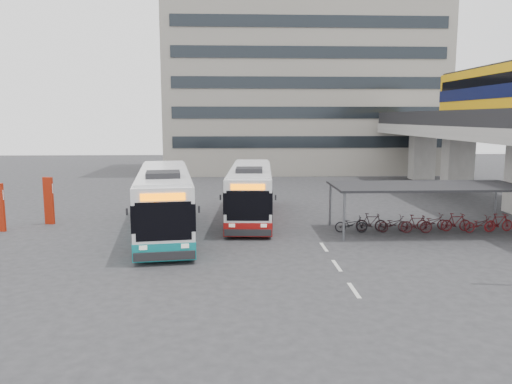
{
  "coord_description": "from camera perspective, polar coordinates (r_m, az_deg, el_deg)",
  "views": [
    {
      "loc": [
        -1.74,
        -22.84,
        6.09
      ],
      "look_at": [
        -0.53,
        4.49,
        2.0
      ],
      "focal_mm": 35.0,
      "sensor_mm": 36.0,
      "label": 1
    }
  ],
  "objects": [
    {
      "name": "sign_totem_mid",
      "position": [
        30.12,
        -27.25,
        -1.49
      ],
      "size": [
        0.56,
        0.29,
        2.63
      ],
      "rotation": [
        0.0,
        0.0,
        -0.24
      ],
      "color": "#981C09",
      "rests_on": "ground"
    },
    {
      "name": "pedestrian",
      "position": [
        26.71,
        -7.54,
        -2.87
      ],
      "size": [
        0.42,
        0.63,
        1.71
      ],
      "primitive_type": "imported",
      "rotation": [
        0.0,
        0.0,
        1.55
      ],
      "color": "black",
      "rests_on": "ground"
    },
    {
      "name": "sign_totem_north",
      "position": [
        31.0,
        -22.61,
        -0.84
      ],
      "size": [
        0.59,
        0.29,
        2.73
      ],
      "rotation": [
        0.0,
        0.0,
        -0.21
      ],
      "color": "#981C09",
      "rests_on": "ground"
    },
    {
      "name": "viaduct",
      "position": [
        38.21,
        27.09,
        7.79
      ],
      "size": [
        8.0,
        32.0,
        9.68
      ],
      "color": "gray",
      "rests_on": "ground"
    },
    {
      "name": "ground",
      "position": [
        23.71,
        1.76,
        -6.39
      ],
      "size": [
        120.0,
        120.0,
        0.0
      ],
      "primitive_type": "plane",
      "color": "#28282B",
      "rests_on": "ground"
    },
    {
      "name": "office_block",
      "position": [
        59.7,
        5.08,
        14.63
      ],
      "size": [
        30.0,
        15.0,
        25.0
      ],
      "primitive_type": "cube",
      "color": "gray",
      "rests_on": "ground"
    },
    {
      "name": "road_markings",
      "position": [
        21.18,
        9.21,
        -8.3
      ],
      "size": [
        0.15,
        7.6,
        0.01
      ],
      "color": "beige",
      "rests_on": "ground"
    },
    {
      "name": "bus_main",
      "position": [
        30.4,
        -0.62,
        -0.06
      ],
      "size": [
        3.13,
        11.51,
        3.37
      ],
      "rotation": [
        0.0,
        0.0,
        -0.06
      ],
      "color": "white",
      "rests_on": "ground"
    },
    {
      "name": "bus_teal",
      "position": [
        26.82,
        -10.42,
        -1.11
      ],
      "size": [
        4.2,
        12.43,
        3.61
      ],
      "rotation": [
        0.0,
        0.0,
        0.13
      ],
      "color": "white",
      "rests_on": "ground"
    },
    {
      "name": "bike_shelter",
      "position": [
        28.2,
        18.74,
        -1.73
      ],
      "size": [
        10.0,
        4.0,
        2.54
      ],
      "color": "#595B60",
      "rests_on": "ground"
    }
  ]
}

